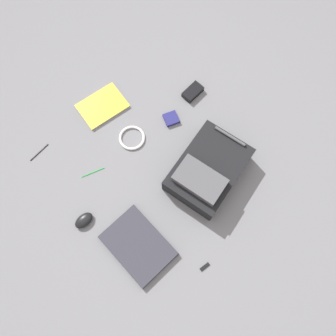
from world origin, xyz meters
The scene contains 11 objects.
ground_plane centered at (0.00, 0.00, 0.00)m, with size 3.96×3.96×0.00m, color slate.
backpack centered at (-0.14, -0.22, 0.07)m, with size 0.47×0.53×0.17m.
laptop centered at (-0.30, 0.29, 0.02)m, with size 0.40×0.33×0.03m.
book_blue centered at (0.52, 0.10, 0.01)m, with size 0.23×0.29×0.02m.
computer_mouse centered at (-0.05, 0.48, 0.02)m, with size 0.07×0.11×0.04m, color black.
cable_coil centered at (0.25, 0.04, 0.01)m, with size 0.15×0.15×0.02m, color silver.
power_brick centered at (0.34, -0.41, 0.02)m, with size 0.07×0.13×0.03m, color black.
pen_black centered at (0.18, 0.33, 0.00)m, with size 0.01×0.01×0.13m, color #198C33.
pen_blue centered at (0.43, 0.55, 0.00)m, with size 0.01×0.01×0.13m, color black.
earbud_pouch centered at (0.25, -0.21, 0.01)m, with size 0.08×0.08×0.02m, color navy.
usb_stick centered at (-0.57, 0.04, 0.00)m, with size 0.02×0.06×0.01m, color black.
Camera 1 is at (-0.51, 0.23, 1.78)m, focal length 35.50 mm.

